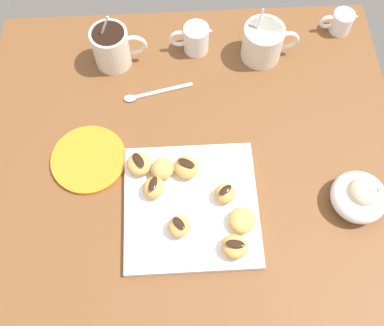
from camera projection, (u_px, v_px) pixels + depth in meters
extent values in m
plane|color=#514C47|center=(193.00, 241.00, 1.65)|extent=(8.00, 8.00, 0.00)
cube|color=brown|center=(193.00, 154.00, 1.04)|extent=(0.92, 0.81, 0.04)
cube|color=brown|center=(353.00, 324.00, 1.21)|extent=(0.07, 0.07, 0.67)
cube|color=brown|center=(62.00, 114.00, 1.49)|extent=(0.07, 0.07, 0.67)
cube|color=brown|center=(310.00, 103.00, 1.51)|extent=(0.07, 0.07, 0.67)
cube|color=white|center=(191.00, 206.00, 0.95)|extent=(0.27, 0.27, 0.02)
cylinder|color=silver|center=(111.00, 48.00, 1.08)|extent=(0.09, 0.09, 0.10)
torus|color=silver|center=(134.00, 45.00, 1.08)|extent=(0.06, 0.01, 0.06)
cylinder|color=black|center=(108.00, 35.00, 1.04)|extent=(0.07, 0.07, 0.01)
cylinder|color=silver|center=(101.00, 37.00, 1.05)|extent=(0.06, 0.01, 0.13)
cylinder|color=silver|center=(262.00, 43.00, 1.09)|extent=(0.09, 0.09, 0.09)
torus|color=silver|center=(287.00, 40.00, 1.09)|extent=(0.06, 0.01, 0.06)
cylinder|color=black|center=(265.00, 31.00, 1.06)|extent=(0.08, 0.08, 0.01)
cylinder|color=silver|center=(256.00, 33.00, 1.06)|extent=(0.03, 0.04, 0.12)
cylinder|color=white|center=(196.00, 39.00, 1.11)|extent=(0.06, 0.06, 0.07)
cone|color=white|center=(208.00, 31.00, 1.09)|extent=(0.02, 0.02, 0.02)
torus|color=white|center=(179.00, 39.00, 1.10)|extent=(0.05, 0.01, 0.05)
cylinder|color=white|center=(196.00, 30.00, 1.08)|extent=(0.05, 0.05, 0.01)
ellipsoid|color=white|center=(359.00, 197.00, 0.94)|extent=(0.11, 0.11, 0.06)
sphere|color=#F4E5B2|center=(362.00, 193.00, 0.92)|extent=(0.06, 0.06, 0.06)
ellipsoid|color=green|center=(372.00, 189.00, 0.90)|extent=(0.03, 0.03, 0.01)
cylinder|color=white|center=(342.00, 22.00, 1.14)|extent=(0.05, 0.05, 0.05)
cone|color=white|center=(354.00, 17.00, 1.13)|extent=(0.02, 0.02, 0.02)
torus|color=white|center=(328.00, 22.00, 1.14)|extent=(0.04, 0.01, 0.04)
cylinder|color=black|center=(344.00, 16.00, 1.12)|extent=(0.04, 0.04, 0.01)
cylinder|color=orange|center=(89.00, 159.00, 1.00)|extent=(0.16, 0.16, 0.01)
cube|color=silver|center=(161.00, 91.00, 1.08)|extent=(0.15, 0.04, 0.00)
ellipsoid|color=silver|center=(130.00, 98.00, 1.07)|extent=(0.03, 0.02, 0.01)
ellipsoid|color=#DBA351|center=(225.00, 194.00, 0.94)|extent=(0.06, 0.06, 0.04)
ellipsoid|color=black|center=(225.00, 190.00, 0.92)|extent=(0.03, 0.03, 0.00)
ellipsoid|color=#DBA351|center=(139.00, 164.00, 0.97)|extent=(0.07, 0.07, 0.03)
ellipsoid|color=black|center=(138.00, 160.00, 0.95)|extent=(0.03, 0.04, 0.00)
ellipsoid|color=#DBA351|center=(234.00, 247.00, 0.89)|extent=(0.06, 0.06, 0.04)
ellipsoid|color=black|center=(235.00, 244.00, 0.87)|extent=(0.04, 0.02, 0.00)
ellipsoid|color=#DBA351|center=(187.00, 167.00, 0.96)|extent=(0.07, 0.07, 0.04)
ellipsoid|color=black|center=(186.00, 163.00, 0.95)|extent=(0.04, 0.03, 0.00)
ellipsoid|color=#DBA351|center=(179.00, 226.00, 0.91)|extent=(0.06, 0.06, 0.04)
ellipsoid|color=black|center=(179.00, 223.00, 0.89)|extent=(0.03, 0.03, 0.00)
ellipsoid|color=#DBA351|center=(162.00, 169.00, 0.96)|extent=(0.07, 0.07, 0.04)
ellipsoid|color=#DBA351|center=(242.00, 220.00, 0.92)|extent=(0.06, 0.06, 0.03)
ellipsoid|color=#DBA351|center=(154.00, 188.00, 0.94)|extent=(0.06, 0.06, 0.04)
ellipsoid|color=black|center=(153.00, 184.00, 0.93)|extent=(0.03, 0.04, 0.00)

